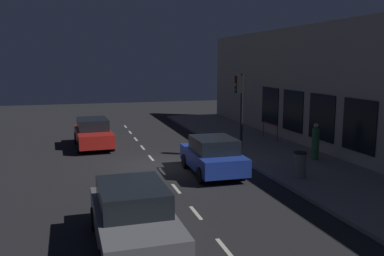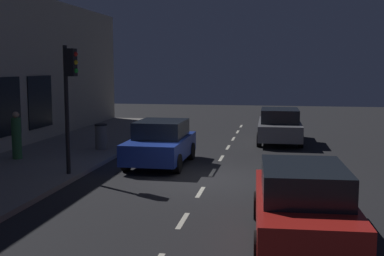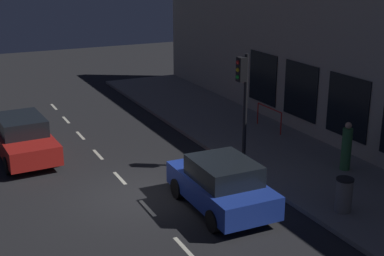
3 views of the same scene
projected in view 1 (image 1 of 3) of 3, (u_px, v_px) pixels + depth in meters
name	position (u px, v px, depth m)	size (l,w,h in m)	color
ground_plane	(157.00, 166.00, 18.86)	(60.00, 60.00, 0.00)	#232326
sidewalk	(281.00, 156.00, 20.55)	(4.50, 32.00, 0.15)	gray
building_facade	(329.00, 89.00, 20.73)	(0.65, 32.00, 6.67)	#B2A893
lane_centre_line	(162.00, 171.00, 17.91)	(0.12, 27.20, 0.01)	beige
traffic_light	(240.00, 98.00, 20.12)	(0.48, 0.32, 3.99)	black
parked_car_0	(213.00, 156.00, 17.39)	(2.01, 3.95, 1.58)	#1E389E
parked_car_1	(133.00, 216.00, 10.57)	(2.05, 4.51, 1.58)	slate
parked_car_2	(93.00, 133.00, 22.90)	(2.06, 4.50, 1.58)	red
pedestrian_0	(315.00, 143.00, 19.30)	(0.48, 0.48, 1.73)	#336B38
trash_bin	(300.00, 165.00, 16.34)	(0.51, 0.51, 1.03)	slate
red_railing	(270.00, 128.00, 24.23)	(0.05, 1.84, 0.97)	red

